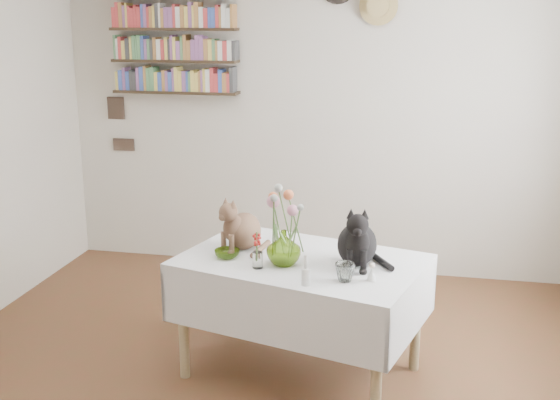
% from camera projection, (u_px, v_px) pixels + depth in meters
% --- Properties ---
extents(room, '(4.08, 4.58, 2.58)m').
position_uv_depth(room, '(241.00, 179.00, 3.27)').
color(room, brown).
rests_on(room, ground).
extents(dining_table, '(1.47, 1.14, 0.69)m').
position_uv_depth(dining_table, '(301.00, 288.00, 3.89)').
color(dining_table, white).
rests_on(dining_table, room).
extents(tabby_cat, '(0.32, 0.34, 0.32)m').
position_uv_depth(tabby_cat, '(244.00, 221.00, 3.99)').
color(tabby_cat, brown).
rests_on(tabby_cat, dining_table).
extents(black_cat, '(0.26, 0.31, 0.35)m').
position_uv_depth(black_cat, '(357.00, 233.00, 3.73)').
color(black_cat, black).
rests_on(black_cat, dining_table).
extents(flower_vase, '(0.20, 0.20, 0.19)m').
position_uv_depth(flower_vase, '(284.00, 248.00, 3.74)').
color(flower_vase, '#93BE33').
rests_on(flower_vase, dining_table).
extents(green_bowl, '(0.18, 0.18, 0.04)m').
position_uv_depth(green_bowl, '(227.00, 254.00, 3.87)').
color(green_bowl, '#93BE33').
rests_on(green_bowl, dining_table).
extents(drinking_glass, '(0.12, 0.12, 0.10)m').
position_uv_depth(drinking_glass, '(345.00, 272.00, 3.52)').
color(drinking_glass, white).
rests_on(drinking_glass, dining_table).
extents(candlestick, '(0.04, 0.04, 0.16)m').
position_uv_depth(candlestick, '(306.00, 275.00, 3.47)').
color(candlestick, white).
rests_on(candlestick, dining_table).
extents(berry_jar, '(0.05, 0.05, 0.22)m').
position_uv_depth(berry_jar, '(257.00, 250.00, 3.69)').
color(berry_jar, white).
rests_on(berry_jar, dining_table).
extents(porcelain_figurine, '(0.05, 0.05, 0.10)m').
position_uv_depth(porcelain_figurine, '(371.00, 273.00, 3.53)').
color(porcelain_figurine, white).
rests_on(porcelain_figurine, dining_table).
extents(flower_bouquet, '(0.17, 0.13, 0.39)m').
position_uv_depth(flower_bouquet, '(284.00, 203.00, 3.69)').
color(flower_bouquet, '#4C7233').
rests_on(flower_bouquet, flower_vase).
extents(bookshelf_unit, '(1.00, 0.16, 0.91)m').
position_uv_depth(bookshelf_unit, '(174.00, 34.00, 5.38)').
color(bookshelf_unit, black).
rests_on(bookshelf_unit, room).
extents(wall_art_plaques, '(0.21, 0.02, 0.44)m').
position_uv_depth(wall_art_plaques, '(119.00, 123.00, 5.74)').
color(wall_art_plaques, '#38281E').
rests_on(wall_art_plaques, room).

